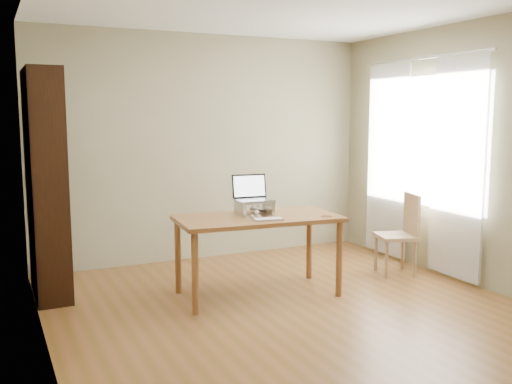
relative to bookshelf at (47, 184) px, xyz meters
The scene contains 10 objects.
room 2.43m from the bookshelf, 39.52° to the right, with size 4.04×4.54×2.64m.
bookshelf is the anchor object (origin of this frame).
curtains 3.83m from the bookshelf, 11.30° to the right, with size 0.03×1.90×2.25m.
desk 1.99m from the bookshelf, 25.87° to the right, with size 1.56×0.87×0.75m.
laptop_stand 1.93m from the bookshelf, 23.72° to the right, with size 0.32×0.25×0.13m.
laptop 1.90m from the bookshelf, 22.06° to the right, with size 0.36×0.31×0.24m.
keyboard 2.08m from the bookshelf, 31.45° to the right, with size 0.29×0.16×0.02m.
coaster 2.61m from the bookshelf, 25.87° to the right, with size 0.10×0.10×0.01m, color brown.
cat 1.90m from the bookshelf, 23.18° to the right, with size 0.23×0.47×0.14m.
chair 3.59m from the bookshelf, 13.85° to the right, with size 0.47×0.47×0.86m.
Camera 1 is at (-2.33, -4.00, 1.69)m, focal length 40.00 mm.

